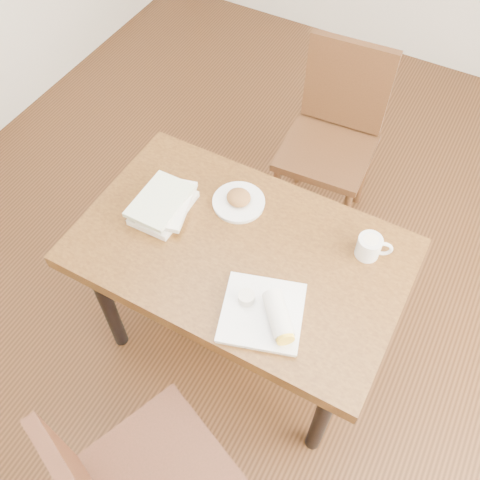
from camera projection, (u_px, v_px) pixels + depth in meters
The scene contains 8 objects.
ground at pixel (240, 340), 2.51m from camera, with size 4.00×5.00×0.01m, color #472814.
room_walls at pixel (240, 20), 1.18m from camera, with size 4.02×5.02×2.80m.
table at pixel (240, 262), 1.97m from camera, with size 1.18×0.73×0.75m.
chair_far at pixel (334, 129), 2.55m from camera, with size 0.45×0.45×0.95m.
plate_scone at pixel (239, 201), 2.00m from camera, with size 0.20×0.20×0.06m.
coffee_mug at pixel (370, 246), 1.85m from camera, with size 0.12×0.09×0.09m.
plate_burrito at pixel (267, 314), 1.72m from camera, with size 0.33×0.33×0.09m.
book_stack at pixel (164, 204), 1.97m from camera, with size 0.22×0.27×0.06m.
Camera 1 is at (0.52, -0.95, 2.31)m, focal length 40.00 mm.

